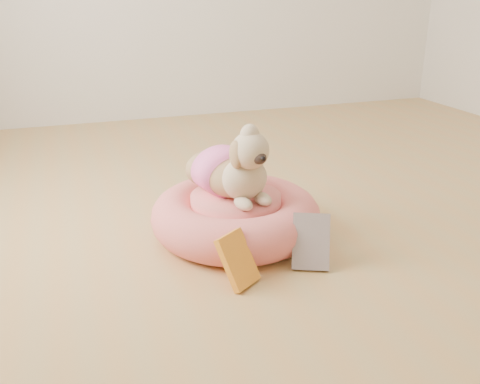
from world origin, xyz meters
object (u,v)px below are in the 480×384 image
object	(u,v)px
book_yellow	(238,260)
dog	(232,157)
pet_bed	(236,216)
book_white	(311,242)

from	to	relation	value
book_yellow	dog	bearing A→B (deg)	40.14
pet_bed	book_white	world-z (taller)	book_white
book_yellow	book_white	distance (m)	0.28
dog	book_yellow	world-z (taller)	dog
dog	pet_bed	bearing A→B (deg)	-16.39
pet_bed	book_yellow	size ratio (longest dim) A/B	3.60
dog	book_yellow	bearing A→B (deg)	-119.62
pet_bed	dog	bearing A→B (deg)	177.64
pet_bed	book_yellow	distance (m)	0.37
dog	book_white	xyz separation A→B (m)	(0.18, -0.32, -0.23)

